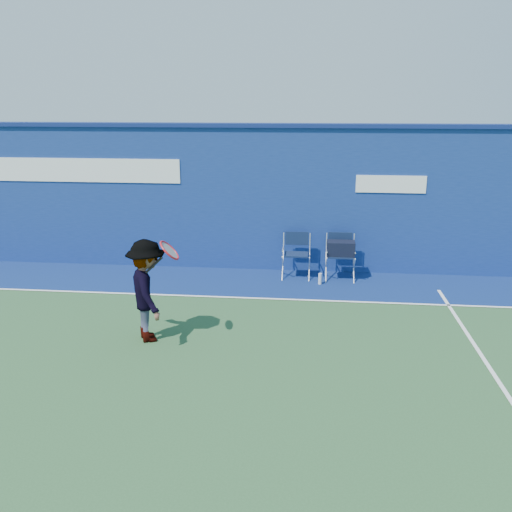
# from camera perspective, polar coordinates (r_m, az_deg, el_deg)

# --- Properties ---
(ground) EXTENTS (80.00, 80.00, 0.00)m
(ground) POSITION_cam_1_polar(r_m,az_deg,el_deg) (7.37, -10.90, -12.92)
(ground) COLOR #2B512C
(ground) RESTS_ON ground
(stadium_wall) EXTENTS (24.00, 0.50, 3.08)m
(stadium_wall) POSITION_cam_1_polar(r_m,az_deg,el_deg) (11.69, -4.10, 6.28)
(stadium_wall) COLOR navy
(stadium_wall) RESTS_ON ground
(out_of_bounds_strip) EXTENTS (24.00, 1.80, 0.01)m
(out_of_bounds_strip) POSITION_cam_1_polar(r_m,az_deg,el_deg) (11.03, -4.90, -2.66)
(out_of_bounds_strip) COLOR navy
(out_of_bounds_strip) RESTS_ON ground
(court_lines) EXTENTS (24.00, 12.00, 0.01)m
(court_lines) POSITION_cam_1_polar(r_m,az_deg,el_deg) (7.87, -9.66, -10.76)
(court_lines) COLOR white
(court_lines) RESTS_ON out_of_bounds_strip
(directors_chair_left) EXTENTS (0.55, 0.49, 0.91)m
(directors_chair_left) POSITION_cam_1_polar(r_m,az_deg,el_deg) (11.19, 4.24, -0.84)
(directors_chair_left) COLOR silver
(directors_chair_left) RESTS_ON ground
(directors_chair_right) EXTENTS (0.56, 0.50, 0.93)m
(directors_chair_right) POSITION_cam_1_polar(r_m,az_deg,el_deg) (11.13, 8.84, -0.53)
(directors_chair_right) COLOR silver
(directors_chair_right) RESTS_ON ground
(water_bottle) EXTENTS (0.07, 0.07, 0.23)m
(water_bottle) POSITION_cam_1_polar(r_m,az_deg,el_deg) (10.85, 6.76, -2.41)
(water_bottle) COLOR silver
(water_bottle) RESTS_ON ground
(tennis_player) EXTENTS (1.05, 1.17, 1.61)m
(tennis_player) POSITION_cam_1_polar(r_m,az_deg,el_deg) (8.30, -11.35, -3.59)
(tennis_player) COLOR #EA4738
(tennis_player) RESTS_ON ground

